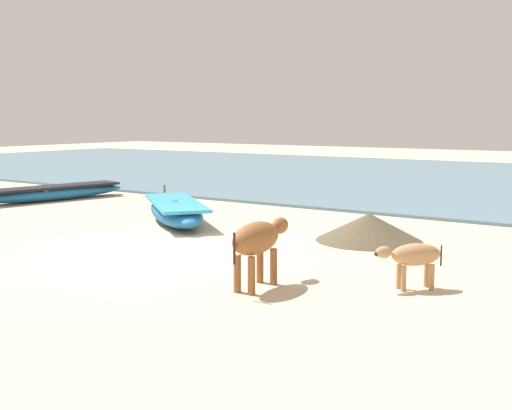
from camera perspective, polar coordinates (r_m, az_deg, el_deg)
ground at (r=11.20m, az=-7.48°, el=-4.38°), size 80.00×80.00×0.00m
sea_water at (r=25.48m, az=17.11°, el=2.30°), size 60.00×20.00×0.08m
fishing_boat_1 at (r=19.16m, az=-18.11°, el=1.10°), size 1.83×4.66×0.62m
fishing_boat_3 at (r=14.38m, az=-7.35°, el=-0.54°), size 3.46×3.11×0.71m
cow_adult_brown at (r=8.75m, az=0.17°, el=-3.23°), size 0.47×1.46×0.95m
calf_far_tan at (r=8.97m, az=14.18°, el=-4.57°), size 0.83×0.84×0.65m
debris_pile_1 at (r=12.38m, az=10.28°, el=-1.99°), size 2.49×2.49×0.54m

